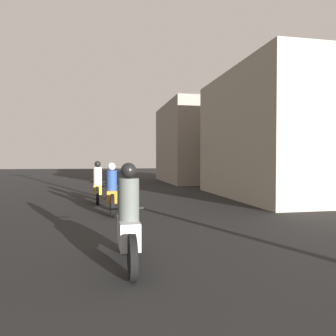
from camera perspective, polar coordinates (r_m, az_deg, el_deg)
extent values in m
cylinder|color=black|center=(5.95, -7.46, -11.55)|extent=(0.10, 0.63, 0.63)
cylinder|color=black|center=(4.67, -6.23, -15.21)|extent=(0.10, 0.63, 0.63)
cube|color=#ADADB2|center=(5.26, -6.93, -11.00)|extent=(0.30, 0.93, 0.41)
cylinder|color=black|center=(5.62, -7.30, -7.01)|extent=(0.60, 0.04, 0.04)
cylinder|color=#4C514C|center=(5.08, -6.86, -5.41)|extent=(0.32, 0.32, 0.64)
sphere|color=black|center=(5.04, -6.88, -0.43)|extent=(0.24, 0.24, 0.24)
cylinder|color=black|center=(11.02, -9.90, -5.41)|extent=(0.10, 0.67, 0.67)
cylinder|color=black|center=(9.59, -9.64, -6.44)|extent=(0.10, 0.67, 0.67)
cube|color=orange|center=(10.28, -9.78, -4.87)|extent=(0.30, 0.71, 0.37)
cylinder|color=black|center=(10.72, -9.87, -3.08)|extent=(0.60, 0.04, 0.04)
cylinder|color=navy|center=(10.17, -9.78, -2.15)|extent=(0.32, 0.32, 0.62)
sphere|color=silver|center=(10.15, -9.79, 0.26)|extent=(0.24, 0.24, 0.24)
cylinder|color=black|center=(13.70, -12.11, -4.07)|extent=(0.10, 0.66, 0.66)
cylinder|color=black|center=(12.31, -12.16, -4.70)|extent=(0.10, 0.66, 0.66)
cube|color=gold|center=(12.99, -12.14, -3.67)|extent=(0.30, 0.88, 0.32)
cylinder|color=black|center=(13.42, -12.13, -2.39)|extent=(0.60, 0.04, 0.04)
cylinder|color=silver|center=(12.87, -12.15, -1.43)|extent=(0.32, 0.32, 0.70)
sphere|color=black|center=(12.85, -12.17, 0.67)|extent=(0.24, 0.24, 0.24)
cube|color=gray|center=(15.44, 19.93, 5.35)|extent=(5.51, 7.86, 5.43)
cube|color=gray|center=(24.59, 5.75, 4.26)|extent=(5.46, 7.99, 5.67)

